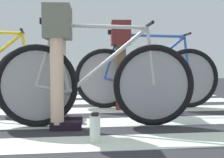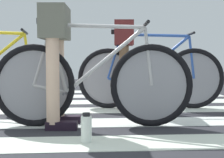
{
  "view_description": "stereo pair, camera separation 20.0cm",
  "coord_description": "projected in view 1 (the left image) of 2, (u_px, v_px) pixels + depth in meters",
  "views": [
    {
      "loc": [
        0.17,
        -3.09,
        0.6
      ],
      "look_at": [
        0.62,
        0.24,
        0.41
      ],
      "focal_mm": 54.25,
      "sensor_mm": 36.0,
      "label": 1
    },
    {
      "loc": [
        0.37,
        -3.09,
        0.6
      ],
      "look_at": [
        0.62,
        0.24,
        0.41
      ],
      "focal_mm": 54.25,
      "sensor_mm": 36.0,
      "label": 2
    }
  ],
  "objects": [
    {
      "name": "bicycle_1_of_3",
      "position": [
        95.0,
        82.0,
        2.93
      ],
      "size": [
        1.74,
        0.52,
        0.93
      ],
      "rotation": [
        0.0,
        0.0,
        -0.08
      ],
      "color": "black",
      "rests_on": "ground"
    },
    {
      "name": "ground",
      "position": [
        48.0,
        125.0,
        3.07
      ],
      "size": [
        18.0,
        14.0,
        0.02
      ],
      "color": "#26262C"
    },
    {
      "name": "cyclist_3_of_3",
      "position": [
        121.0,
        52.0,
        4.03
      ],
      "size": [
        0.35,
        0.43,
        1.03
      ],
      "rotation": [
        0.0,
        0.0,
        -0.1
      ],
      "color": "brown",
      "rests_on": "ground"
    },
    {
      "name": "cyclist_1_of_3",
      "position": [
        59.0,
        49.0,
        2.9
      ],
      "size": [
        0.34,
        0.43,
        1.04
      ],
      "rotation": [
        0.0,
        0.0,
        -0.08
      ],
      "color": "beige",
      "rests_on": "ground"
    },
    {
      "name": "crosswalk_markings",
      "position": [
        48.0,
        124.0,
        3.05
      ],
      "size": [
        5.43,
        6.5,
        0.0
      ],
      "color": "beige",
      "rests_on": "ground"
    },
    {
      "name": "water_bottle",
      "position": [
        95.0,
        128.0,
        2.38
      ],
      "size": [
        0.08,
        0.08,
        0.21
      ],
      "color": "white",
      "rests_on": "ground"
    },
    {
      "name": "bicycle_3_of_3",
      "position": [
        147.0,
        76.0,
        4.06
      ],
      "size": [
        1.73,
        0.52,
        0.93
      ],
      "rotation": [
        0.0,
        0.0,
        -0.1
      ],
      "color": "black",
      "rests_on": "ground"
    }
  ]
}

